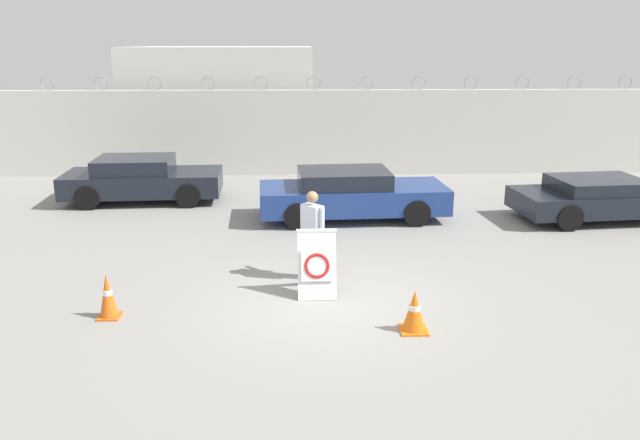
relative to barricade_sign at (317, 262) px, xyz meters
The scene contains 10 objects.
ground_plane 0.77m from the barricade_sign, 66.76° to the right, with size 90.00×90.00×0.00m, color gray.
perimeter_wall 10.73m from the barricade_sign, 88.95° to the left, with size 36.00×0.30×3.33m.
building_block 15.91m from the barricade_sign, 102.14° to the left, with size 7.00×6.94×4.24m.
barricade_sign is the anchor object (origin of this frame).
security_guard 0.83m from the barricade_sign, 94.55° to the left, with size 0.48×0.65×1.72m.
traffic_cone_near 3.60m from the barricade_sign, 164.82° to the right, with size 0.36×0.36×0.76m.
traffic_cone_mid 2.21m from the barricade_sign, 47.15° to the right, with size 0.43×0.43×0.68m.
parked_car_front_coupe 8.51m from the barricade_sign, 124.49° to the left, with size 4.46×2.14×1.27m.
parked_car_rear_sedan 5.09m from the barricade_sign, 78.58° to the left, with size 4.86×2.18×1.27m.
parked_car_far_side 8.83m from the barricade_sign, 32.22° to the left, with size 4.71×2.30×1.08m.
Camera 1 is at (-0.47, -10.10, 4.38)m, focal length 35.00 mm.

